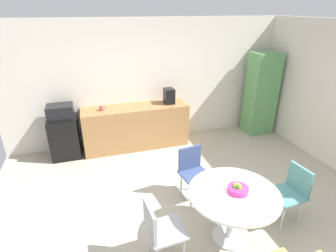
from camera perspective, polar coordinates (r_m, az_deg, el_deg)
ground_plane at (r=3.92m, az=7.41°, el=-21.09°), size 6.00×6.00×0.00m
wall_back at (r=5.80m, az=-4.19°, el=9.37°), size 6.00×0.10×2.60m
counter_block at (r=5.69m, az=-6.84°, el=-0.13°), size 2.17×0.60×0.90m
mini_fridge at (r=5.66m, az=-21.25°, el=-2.23°), size 0.54×0.54×0.83m
microwave at (r=5.46m, az=-22.09°, el=2.89°), size 0.48×0.38×0.26m
locker_cabinet at (r=6.56m, az=19.25°, el=6.53°), size 0.60×0.50×1.87m
round_table at (r=3.47m, az=13.77°, el=-15.40°), size 1.11×1.11×0.73m
chair_teal at (r=4.08m, az=25.16°, el=-11.91°), size 0.45×0.45×0.83m
chair_navy at (r=4.15m, az=5.27°, el=-8.78°), size 0.48×0.48×0.83m
chair_gray at (r=3.18m, az=-2.14°, el=-20.86°), size 0.45×0.45×0.83m
fruit_bowl at (r=3.38m, az=14.76°, el=-12.87°), size 0.25×0.25×0.13m
mug_white at (r=5.71m, az=0.74°, el=5.50°), size 0.13×0.08×0.09m
mug_green at (r=5.41m, az=-14.03°, el=3.70°), size 0.13×0.08×0.09m
coffee_maker at (r=5.63m, az=0.23°, el=6.45°), size 0.20×0.24×0.32m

